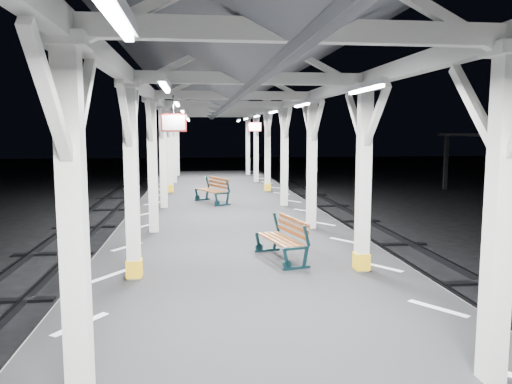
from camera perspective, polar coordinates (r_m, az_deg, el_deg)
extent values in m
cube|color=black|center=(7.18, 1.23, -17.74)|extent=(6.00, 50.00, 1.00)
cube|color=silver|center=(7.09, -19.40, -14.06)|extent=(1.00, 48.00, 0.01)
cube|color=silver|center=(7.70, 20.06, -12.39)|extent=(1.00, 48.00, 0.01)
cube|color=silver|center=(4.68, -20.10, -4.58)|extent=(0.22, 0.22, 3.20)
cube|color=silver|center=(4.65, -20.99, 15.90)|extent=(0.40, 0.40, 0.12)
cube|color=silver|center=(5.13, -19.23, 9.36)|extent=(0.10, 0.99, 0.99)
cube|color=silver|center=(4.06, -22.59, 9.94)|extent=(0.10, 0.99, 0.99)
cube|color=silver|center=(8.58, -14.00, 0.73)|extent=(0.22, 0.22, 3.20)
cube|color=silver|center=(8.56, -14.34, 11.84)|extent=(0.40, 0.40, 0.12)
cube|color=yellow|center=(8.84, -13.73, -8.46)|extent=(0.26, 0.26, 0.30)
cube|color=silver|center=(9.08, -13.78, 8.34)|extent=(0.10, 0.99, 0.99)
cube|color=silver|center=(7.99, -14.74, 8.53)|extent=(0.10, 0.99, 0.99)
cube|color=silver|center=(12.54, -11.74, 2.71)|extent=(0.22, 0.22, 3.20)
cube|color=silver|center=(12.53, -11.93, 10.30)|extent=(0.40, 0.40, 0.12)
cube|color=silver|center=(13.06, -11.66, 7.92)|extent=(0.10, 0.99, 0.99)
cube|color=silver|center=(11.96, -12.10, 8.01)|extent=(0.10, 0.99, 0.99)
cube|color=silver|center=(16.52, -10.56, 3.73)|extent=(0.22, 0.22, 3.20)
cube|color=silver|center=(16.51, -10.69, 9.49)|extent=(0.40, 0.40, 0.12)
cube|color=silver|center=(17.05, -10.52, 7.70)|extent=(0.10, 0.99, 0.99)
cube|color=silver|center=(15.95, -10.78, 7.75)|extent=(0.10, 0.99, 0.99)
cube|color=silver|center=(20.51, -9.83, 4.36)|extent=(0.22, 0.22, 3.20)
cube|color=silver|center=(20.50, -9.93, 8.99)|extent=(0.40, 0.40, 0.12)
cube|color=yellow|center=(20.62, -9.75, 0.41)|extent=(0.26, 0.26, 0.30)
cube|color=silver|center=(21.04, -9.82, 7.55)|extent=(0.10, 0.99, 0.99)
cube|color=silver|center=(19.94, -9.99, 7.59)|extent=(0.10, 0.99, 0.99)
cube|color=silver|center=(24.50, -9.35, 4.78)|extent=(0.22, 0.22, 3.20)
cube|color=silver|center=(24.50, -9.42, 8.66)|extent=(0.40, 0.40, 0.12)
cube|color=silver|center=(25.03, -9.34, 7.45)|extent=(0.10, 0.99, 0.99)
cube|color=silver|center=(23.94, -9.46, 7.48)|extent=(0.10, 0.99, 0.99)
cube|color=silver|center=(28.49, -9.00, 5.08)|extent=(0.22, 0.22, 3.20)
cube|color=silver|center=(28.49, -9.06, 8.42)|extent=(0.40, 0.40, 0.12)
cube|color=silver|center=(29.03, -9.00, 7.38)|extent=(0.10, 0.99, 0.99)
cube|color=silver|center=(27.93, -9.08, 7.40)|extent=(0.10, 0.99, 0.99)
cube|color=silver|center=(5.40, 26.05, -3.35)|extent=(0.22, 0.22, 3.20)
cube|color=silver|center=(5.38, 27.02, 14.32)|extent=(0.40, 0.40, 0.12)
cube|color=silver|center=(5.80, 23.70, 8.84)|extent=(0.10, 0.99, 0.99)
cube|color=silver|center=(8.99, 12.18, 1.06)|extent=(0.22, 0.22, 3.20)
cube|color=silver|center=(8.98, 12.46, 11.66)|extent=(0.40, 0.40, 0.12)
cube|color=yellow|center=(9.24, 11.95, -7.73)|extent=(0.26, 0.26, 0.30)
cube|color=silver|center=(9.47, 11.27, 8.34)|extent=(0.10, 0.99, 0.99)
cube|color=silver|center=(8.43, 13.60, 8.47)|extent=(0.10, 0.99, 0.99)
cube|color=silver|center=(12.83, 6.38, 2.90)|extent=(0.22, 0.22, 3.20)
cube|color=silver|center=(12.82, 6.48, 10.32)|extent=(0.40, 0.40, 0.12)
cube|color=silver|center=(13.33, 5.91, 8.01)|extent=(0.10, 0.99, 0.99)
cube|color=silver|center=(12.26, 7.05, 8.08)|extent=(0.10, 0.99, 0.99)
cube|color=silver|center=(16.74, 3.27, 3.88)|extent=(0.22, 0.22, 3.20)
cube|color=silver|center=(16.73, 3.31, 9.56)|extent=(0.40, 0.40, 0.12)
cube|color=silver|center=(17.26, 2.97, 7.79)|extent=(0.10, 0.99, 0.99)
cube|color=silver|center=(16.18, 3.64, 7.84)|extent=(0.10, 0.99, 0.99)
cube|color=silver|center=(20.69, 1.33, 4.48)|extent=(0.22, 0.22, 3.20)
cube|color=silver|center=(20.68, 1.34, 9.08)|extent=(0.40, 0.40, 0.12)
cube|color=yellow|center=(20.80, 1.32, 0.57)|extent=(0.26, 0.26, 0.30)
cube|color=silver|center=(21.21, 1.13, 7.65)|extent=(0.10, 0.99, 0.99)
cube|color=silver|center=(20.12, 1.56, 7.68)|extent=(0.10, 0.99, 0.99)
cube|color=silver|center=(24.65, 0.02, 4.88)|extent=(0.22, 0.22, 3.20)
cube|color=silver|center=(24.64, 0.02, 8.74)|extent=(0.40, 0.40, 0.12)
cube|color=silver|center=(25.18, -0.13, 7.54)|extent=(0.10, 0.99, 0.99)
cube|color=silver|center=(24.09, 0.17, 7.57)|extent=(0.10, 0.99, 0.99)
cube|color=silver|center=(28.62, -0.94, 5.17)|extent=(0.22, 0.22, 3.20)
cube|color=silver|center=(28.62, -0.94, 8.50)|extent=(0.40, 0.40, 0.12)
cube|color=silver|center=(29.16, -1.05, 7.47)|extent=(0.10, 0.99, 0.99)
cube|color=silver|center=(28.06, -0.83, 7.48)|extent=(0.10, 0.99, 0.99)
cube|color=silver|center=(6.61, -16.69, 14.32)|extent=(0.18, 48.00, 0.24)
cube|color=silver|center=(7.14, 17.91, 13.70)|extent=(0.18, 48.00, 0.24)
cube|color=silver|center=(4.64, 4.99, 17.86)|extent=(4.20, 0.14, 0.20)
cube|color=silver|center=(8.55, -0.61, 12.87)|extent=(4.20, 0.14, 0.20)
cube|color=silver|center=(12.52, -2.62, 10.99)|extent=(4.20, 0.14, 0.20)
cube|color=silver|center=(16.51, -3.65, 10.01)|extent=(4.20, 0.14, 0.20)
cube|color=silver|center=(20.50, -4.27, 9.41)|extent=(4.20, 0.14, 0.20)
cube|color=silver|center=(24.49, -4.69, 9.01)|extent=(4.20, 0.14, 0.20)
cube|color=silver|center=(28.49, -5.00, 8.72)|extent=(4.20, 0.14, 0.20)
cube|color=#494B50|center=(6.62, -10.54, 19.22)|extent=(2.80, 49.00, 1.45)
cube|color=#494B50|center=(6.97, 12.56, 18.54)|extent=(2.80, 49.00, 1.45)
cube|color=silver|center=(2.56, -16.22, 20.20)|extent=(0.10, 1.35, 0.08)
cube|color=white|center=(2.55, -16.18, 19.11)|extent=(0.05, 1.25, 0.05)
cube|color=silver|center=(6.50, -10.37, 12.14)|extent=(0.10, 1.35, 0.08)
cube|color=white|center=(6.49, -10.36, 11.70)|extent=(0.05, 1.25, 0.05)
cube|color=silver|center=(10.48, -9.01, 10.16)|extent=(0.10, 1.35, 0.08)
cube|color=white|center=(10.48, -9.01, 9.89)|extent=(0.05, 1.25, 0.05)
cube|color=silver|center=(14.48, -8.41, 9.27)|extent=(0.10, 1.35, 0.08)
cube|color=white|center=(14.47, -8.40, 9.07)|extent=(0.05, 1.25, 0.05)
cube|color=silver|center=(18.47, -8.07, 8.77)|extent=(0.10, 1.35, 0.08)
cube|color=white|center=(18.47, -8.06, 8.61)|extent=(0.05, 1.25, 0.05)
cube|color=silver|center=(22.47, -7.85, 8.44)|extent=(0.10, 1.35, 0.08)
cube|color=white|center=(22.47, -7.84, 8.31)|extent=(0.05, 1.25, 0.05)
cube|color=silver|center=(26.47, -7.69, 8.21)|extent=(0.10, 1.35, 0.08)
cube|color=white|center=(26.47, -7.69, 8.10)|extent=(0.05, 1.25, 0.05)
cube|color=silver|center=(6.86, 12.38, 11.82)|extent=(0.10, 1.35, 0.08)
cube|color=white|center=(6.85, 12.36, 11.40)|extent=(0.05, 1.25, 0.05)
cube|color=silver|center=(10.71, 5.26, 10.15)|extent=(0.10, 1.35, 0.08)
cube|color=white|center=(10.71, 5.25, 9.88)|extent=(0.05, 1.25, 0.05)
cube|color=silver|center=(14.64, 1.96, 9.31)|extent=(0.10, 1.35, 0.08)
cube|color=white|center=(14.64, 1.95, 9.12)|extent=(0.05, 1.25, 0.05)
cube|color=silver|center=(18.60, 0.06, 8.82)|extent=(0.10, 1.35, 0.08)
cube|color=white|center=(18.60, 0.06, 8.67)|extent=(0.05, 1.25, 0.05)
cube|color=silver|center=(22.58, -1.16, 8.50)|extent=(0.10, 1.35, 0.08)
cube|color=white|center=(22.58, -1.16, 8.37)|extent=(0.05, 1.25, 0.05)
cube|color=silver|center=(26.56, -2.02, 8.26)|extent=(0.10, 1.35, 0.08)
cube|color=white|center=(26.56, -2.02, 8.16)|extent=(0.05, 1.25, 0.05)
cylinder|color=black|center=(10.06, -9.44, 9.83)|extent=(0.02, 0.02, 0.36)
cube|color=red|center=(10.05, -9.40, 7.81)|extent=(0.50, 0.03, 0.35)
cube|color=white|center=(10.05, -9.40, 7.81)|extent=(0.44, 0.04, 0.29)
cylinder|color=black|center=(19.60, -0.13, 8.49)|extent=(0.02, 0.02, 0.36)
cube|color=red|center=(19.60, -0.13, 7.45)|extent=(0.50, 0.03, 0.35)
cube|color=white|center=(19.60, -0.13, 7.45)|extent=(0.44, 0.05, 0.29)
cube|color=black|center=(32.19, 20.87, 3.22)|extent=(0.20, 0.20, 3.30)
sphere|color=silver|center=(26.96, 26.94, 5.63)|extent=(0.20, 0.20, 0.20)
sphere|color=silver|center=(32.13, 21.00, 6.02)|extent=(0.20, 0.20, 0.20)
cube|color=#0D262B|center=(9.20, 4.62, -8.66)|extent=(0.54, 0.18, 0.05)
cube|color=#0D262B|center=(9.07, 3.47, -7.68)|extent=(0.15, 0.08, 0.42)
cube|color=#0D262B|center=(9.23, 5.67, -7.45)|extent=(0.13, 0.07, 0.42)
cube|color=#0D262B|center=(9.14, 5.80, -5.01)|extent=(0.15, 0.08, 0.40)
cube|color=#0D262B|center=(10.49, 1.29, -6.67)|extent=(0.54, 0.18, 0.05)
cube|color=#0D262B|center=(10.38, 0.26, -5.78)|extent=(0.15, 0.08, 0.42)
cube|color=#0D262B|center=(10.52, 2.22, -5.62)|extent=(0.13, 0.07, 0.42)
cube|color=#0D262B|center=(10.44, 2.32, -3.47)|extent=(0.15, 0.08, 0.40)
cube|color=brown|center=(9.68, 1.86, -5.51)|extent=(0.40, 1.36, 0.03)
cube|color=brown|center=(9.73, 2.51, -5.46)|extent=(0.40, 1.36, 0.03)
cube|color=brown|center=(9.77, 3.15, -5.41)|extent=(0.40, 1.36, 0.03)
cube|color=brown|center=(9.82, 3.79, -5.35)|extent=(0.40, 1.36, 0.03)
cube|color=brown|center=(9.82, 4.13, -4.60)|extent=(0.36, 1.35, 0.09)
cube|color=brown|center=(9.80, 4.24, -3.91)|extent=(0.36, 1.35, 0.09)
cube|color=brown|center=(9.79, 4.34, -3.23)|extent=(0.36, 1.35, 0.09)
cube|color=#0D262B|center=(16.81, -3.86, -1.50)|extent=(0.56, 0.30, 0.06)
cube|color=#0D262B|center=(16.69, -4.52, -0.88)|extent=(0.16, 0.11, 0.45)
cube|color=#0D262B|center=(16.88, -3.28, -0.79)|extent=(0.14, 0.10, 0.45)
cube|color=#0D262B|center=(16.83, -3.23, 0.68)|extent=(0.17, 0.11, 0.43)
cube|color=#0D262B|center=(18.21, -6.16, -0.87)|extent=(0.56, 0.30, 0.06)
cube|color=#0D262B|center=(18.09, -6.78, -0.30)|extent=(0.16, 0.11, 0.45)
cube|color=#0D262B|center=(18.26, -5.61, -0.22)|extent=(0.14, 0.10, 0.45)
cube|color=#0D262B|center=(18.22, -5.57, 1.14)|extent=(0.17, 0.11, 0.43)
cube|color=brown|center=(17.37, -5.65, 0.13)|extent=(0.70, 1.39, 0.03)
cube|color=brown|center=(17.42, -5.27, 0.16)|extent=(0.70, 1.39, 0.03)
cube|color=brown|center=(17.48, -4.90, 0.18)|extent=(0.70, 1.39, 0.03)
cube|color=brown|center=(17.53, -4.52, 0.21)|extent=(0.70, 1.39, 0.03)
cube|color=brown|center=(17.55, -4.33, 0.67)|extent=(0.67, 1.38, 0.09)
cube|color=brown|center=(17.55, -4.27, 1.09)|extent=(0.67, 1.38, 0.09)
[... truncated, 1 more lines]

